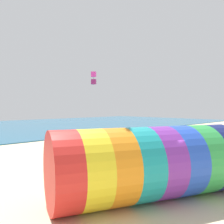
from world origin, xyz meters
TOP-DOWN VIEW (x-y plane):
  - ground_plane at (0.00, 0.00)m, footprint 120.00×120.00m
  - giant_inflatable_tube at (-1.44, 0.12)m, footprint 8.28×5.71m
  - kite_magenta_box at (10.87, 17.79)m, footprint 0.82×0.82m

SIDE VIEW (x-z plane):
  - ground_plane at x=0.00m, z-range 0.00..0.00m
  - giant_inflatable_tube at x=-1.44m, z-range 0.00..2.94m
  - kite_magenta_box at x=10.87m, z-range 6.47..8.13m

